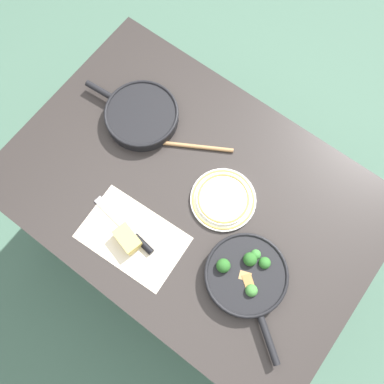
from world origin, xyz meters
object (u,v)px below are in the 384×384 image
skillet_broccoli (246,275)px  grater_knife (132,233)px  skillet_eggs (141,115)px  dinner_plate_stack (223,199)px  cheese_block (127,239)px  wooden_spoon (172,144)px

skillet_broccoli → grater_knife: bearing=-127.9°
skillet_broccoli → skillet_eggs: bearing=-165.2°
dinner_plate_stack → cheese_block: bearing=-119.6°
skillet_broccoli → skillet_eggs: skillet_broccoli is taller
wooden_spoon → skillet_eggs: bearing=-36.6°
wooden_spoon → cheese_block: size_ratio=3.13×
grater_knife → dinner_plate_stack: (0.18, 0.29, 0.00)m
skillet_broccoli → skillet_eggs: size_ratio=0.97×
skillet_broccoli → grater_knife: (-0.40, -0.12, -0.02)m
skillet_broccoli → grater_knife: skillet_broccoli is taller
grater_knife → cheese_block: cheese_block is taller
skillet_eggs → dinner_plate_stack: skillet_eggs is taller
wooden_spoon → dinner_plate_stack: bearing=137.4°
cheese_block → grater_knife: bearing=98.5°
cheese_block → dinner_plate_stack: (0.18, 0.32, -0.01)m
skillet_eggs → cheese_block: 0.48m
skillet_broccoli → cheese_block: size_ratio=3.58×
skillet_eggs → skillet_broccoli: bearing=154.2°
cheese_block → dinner_plate_stack: cheese_block is taller
skillet_broccoli → dinner_plate_stack: (-0.22, 0.18, -0.01)m
wooden_spoon → grater_knife: (0.10, -0.35, 0.00)m
skillet_eggs → dinner_plate_stack: 0.45m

